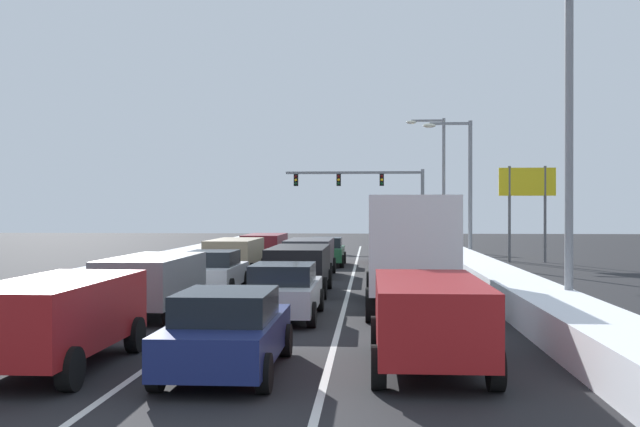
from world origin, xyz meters
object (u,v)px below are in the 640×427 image
at_px(suv_tan_left_lane_fourth, 235,254).
at_px(suv_maroon_left_lane_fifth, 265,246).
at_px(suv_gray_left_lane_second, 153,280).
at_px(sedan_white_left_lane_third, 213,271).
at_px(street_lamp_right_mid, 463,178).
at_px(sedan_silver_center_lane_second, 283,291).
at_px(traffic_light_gantry, 374,188).
at_px(suv_black_center_lane_third, 299,265).
at_px(street_lamp_right_near, 556,121).
at_px(box_truck_right_lane_second, 409,246).
at_px(suv_maroon_right_lane_fifth, 390,245).
at_px(suv_red_left_lane_nearest, 56,315).
at_px(street_lamp_right_far, 439,174).
at_px(roadside_sign_right, 527,192).
at_px(suv_red_right_lane_nearest, 429,315).
at_px(sedan_tan_right_lane_fourth, 394,255).
at_px(sedan_green_center_lane_fifth, 326,251).
at_px(sedan_white_right_lane_third, 396,265).
at_px(sedan_navy_center_lane_nearest, 228,331).
at_px(suv_charcoal_center_lane_fourth, 310,254).

xyz_separation_m(suv_tan_left_lane_fourth, suv_maroon_left_lane_fifth, (0.36, 7.09, 0.00)).
distance_m(suv_gray_left_lane_second, sedan_white_left_lane_third, 6.10).
height_order(suv_tan_left_lane_fourth, street_lamp_right_mid, street_lamp_right_mid).
bearing_deg(sedan_silver_center_lane_second, traffic_light_gantry, 86.13).
height_order(suv_black_center_lane_third, street_lamp_right_mid, street_lamp_right_mid).
xyz_separation_m(suv_maroon_left_lane_fifth, street_lamp_right_near, (10.59, -20.29, 4.31)).
bearing_deg(box_truck_right_lane_second, suv_maroon_right_lane_fifth, 89.99).
bearing_deg(suv_red_left_lane_nearest, street_lamp_right_far, 74.56).
height_order(traffic_light_gantry, roadside_sign_right, traffic_light_gantry).
relative_size(suv_tan_left_lane_fourth, roadside_sign_right, 0.89).
relative_size(suv_red_right_lane_nearest, sedan_silver_center_lane_second, 1.09).
relative_size(sedan_tan_right_lane_fourth, suv_maroon_left_lane_fifth, 0.92).
bearing_deg(roadside_sign_right, suv_gray_left_lane_second, -123.27).
height_order(suv_tan_left_lane_fourth, suv_maroon_left_lane_fifth, same).
bearing_deg(suv_gray_left_lane_second, roadside_sign_right, 56.73).
distance_m(sedan_green_center_lane_fifth, suv_red_left_lane_nearest, 26.98).
distance_m(sedan_tan_right_lane_fourth, sedan_white_left_lane_third, 12.30).
xyz_separation_m(sedan_white_right_lane_third, street_lamp_right_near, (3.85, -10.44, 4.56)).
distance_m(suv_maroon_right_lane_fifth, sedan_navy_center_lane_nearest, 29.69).
xyz_separation_m(sedan_green_center_lane_fifth, suv_maroon_left_lane_fifth, (-3.34, 0.12, 0.25)).
distance_m(sedan_silver_center_lane_second, roadside_sign_right, 26.03).
relative_size(suv_maroon_right_lane_fifth, suv_black_center_lane_third, 1.00).
distance_m(sedan_white_right_lane_third, roadside_sign_right, 15.54).
bearing_deg(box_truck_right_lane_second, street_lamp_right_mid, 78.33).
xyz_separation_m(sedan_silver_center_lane_second, suv_red_left_lane_nearest, (-3.48, -6.77, 0.25)).
distance_m(sedan_navy_center_lane_nearest, suv_black_center_lane_third, 13.13).
bearing_deg(sedan_tan_right_lane_fourth, sedan_navy_center_lane_nearest, -99.08).
bearing_deg(sedan_tan_right_lane_fourth, suv_maroon_left_lane_fifth, 153.20).
distance_m(sedan_white_left_lane_third, suv_tan_left_lane_fourth, 6.64).
bearing_deg(sedan_navy_center_lane_nearest, sedan_green_center_lane_fifth, 89.48).
xyz_separation_m(sedan_tan_right_lane_fourth, street_lamp_right_mid, (3.88, 4.19, 3.95)).
bearing_deg(suv_gray_left_lane_second, street_lamp_right_far, 70.86).
xyz_separation_m(sedan_green_center_lane_fifth, suv_gray_left_lane_second, (-3.74, -19.67, 0.25)).
bearing_deg(street_lamp_right_far, street_lamp_right_mid, -88.02).
distance_m(sedan_silver_center_lane_second, suv_gray_left_lane_second, 3.75).
height_order(sedan_green_center_lane_fifth, street_lamp_right_far, street_lamp_right_far).
bearing_deg(suv_maroon_left_lane_fifth, suv_maroon_right_lane_fifth, 20.00).
distance_m(suv_red_left_lane_nearest, suv_maroon_left_lane_fifth, 26.86).
distance_m(sedan_white_right_lane_third, sedan_green_center_lane_fifth, 10.32).
distance_m(suv_maroon_right_lane_fifth, suv_gray_left_lane_second, 23.42).
bearing_deg(suv_tan_left_lane_fourth, traffic_light_gantry, 76.39).
bearing_deg(box_truck_right_lane_second, street_lamp_right_far, 83.14).
bearing_deg(suv_red_left_lane_nearest, suv_red_right_lane_nearest, 4.00).
relative_size(suv_maroon_left_lane_fifth, street_lamp_right_far, 0.53).
distance_m(sedan_navy_center_lane_nearest, street_lamp_right_near, 11.02).
bearing_deg(suv_charcoal_center_lane_fourth, traffic_light_gantry, 83.43).
distance_m(suv_black_center_lane_third, suv_red_left_lane_nearest, 13.44).
height_order(box_truck_right_lane_second, sedan_green_center_lane_fifth, box_truck_right_lane_second).
bearing_deg(box_truck_right_lane_second, roadside_sign_right, 69.86).
relative_size(suv_maroon_right_lane_fifth, suv_charcoal_center_lane_fourth, 1.00).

